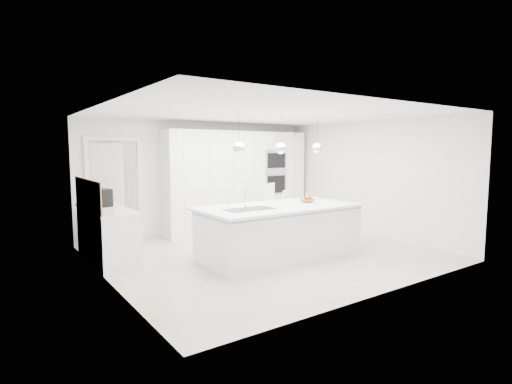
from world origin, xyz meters
TOP-DOWN VIEW (x-y plane):
  - floor at (0.00, 0.00)m, footprint 5.50×5.50m
  - wall_back at (0.00, 2.50)m, footprint 5.50×0.00m
  - wall_left at (-2.75, 0.00)m, footprint 0.00×5.00m
  - ceiling at (0.00, 0.00)m, footprint 5.50×5.50m
  - tall_cabinets at (0.80, 2.20)m, footprint 3.60×0.60m
  - oven_stack at (1.70, 1.89)m, footprint 0.62×0.04m
  - doorway_frame at (-1.95, 2.47)m, footprint 1.11×0.08m
  - hallway_door at (-2.20, 2.42)m, footprint 0.76×0.38m
  - radiator at (-1.63, 2.46)m, footprint 0.32×0.04m
  - left_base_cabinets at (-2.45, 1.20)m, footprint 0.60×1.80m
  - left_worktop at (-2.45, 1.20)m, footprint 0.62×1.82m
  - oak_backsplash at (-2.74, 1.20)m, footprint 0.02×1.80m
  - island_base at (0.10, -0.30)m, footprint 2.80×1.20m
  - island_worktop at (0.10, -0.25)m, footprint 2.84×1.40m
  - island_sink at (-0.55, -0.30)m, footprint 0.84×0.44m
  - island_tap at (-0.50, -0.10)m, footprint 0.02×0.02m
  - pendant_left at (-0.75, -0.30)m, footprint 0.20×0.20m
  - pendant_mid at (0.10, -0.30)m, footprint 0.20×0.20m
  - pendant_right at (0.95, -0.30)m, footprint 0.20×0.20m
  - fruit_bowl at (0.82, -0.19)m, footprint 0.34×0.34m
  - espresso_machine at (-2.43, 1.39)m, footprint 0.25×0.32m
  - bar_stool_left at (0.70, 0.68)m, footprint 0.57×0.65m
  - bar_stool_right at (1.11, 0.61)m, footprint 0.49×0.56m
  - apple_a at (0.84, -0.23)m, footprint 0.08×0.08m
  - apple_b at (0.86, -0.13)m, footprint 0.08×0.08m
  - banana_bunch at (0.85, -0.21)m, footprint 0.25×0.18m

SIDE VIEW (x-z plane):
  - floor at x=0.00m, z-range 0.00..0.00m
  - left_base_cabinets at x=-2.45m, z-range 0.00..0.86m
  - island_base at x=0.10m, z-range 0.00..0.86m
  - bar_stool_right at x=1.11m, z-range 0.00..1.03m
  - bar_stool_left at x=0.70m, z-range 0.00..1.18m
  - island_sink at x=-0.55m, z-range 0.73..0.91m
  - radiator at x=-1.63m, z-range 0.15..1.55m
  - left_worktop at x=-2.45m, z-range 0.86..0.90m
  - island_worktop at x=0.10m, z-range 0.86..0.90m
  - fruit_bowl at x=0.82m, z-range 0.90..0.97m
  - apple_b at x=0.86m, z-range 0.93..1.01m
  - apple_a at x=0.84m, z-range 0.93..1.01m
  - hallway_door at x=-2.20m, z-range 0.00..2.00m
  - banana_bunch at x=0.85m, z-range 0.91..1.13m
  - doorway_frame at x=-1.95m, z-range -0.04..2.09m
  - island_tap at x=-0.50m, z-range 0.90..1.20m
  - espresso_machine at x=-2.43m, z-range 0.90..1.21m
  - tall_cabinets at x=0.80m, z-range 0.00..2.30m
  - oak_backsplash at x=-2.74m, z-range 0.90..1.40m
  - wall_back at x=0.00m, z-range -1.50..4.00m
  - wall_left at x=-2.75m, z-range -1.25..3.75m
  - oven_stack at x=1.70m, z-range 0.83..1.88m
  - pendant_left at x=-0.75m, z-range 1.80..2.00m
  - pendant_mid at x=0.10m, z-range 1.80..2.00m
  - pendant_right at x=0.95m, z-range 1.80..2.00m
  - ceiling at x=0.00m, z-range 2.50..2.50m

